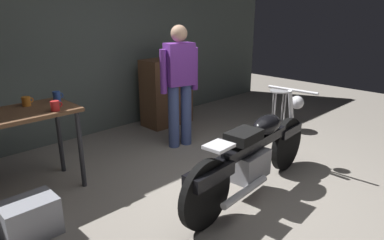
{
  "coord_description": "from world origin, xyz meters",
  "views": [
    {
      "loc": [
        -2.54,
        -1.94,
        1.85
      ],
      "look_at": [
        0.04,
        0.7,
        0.65
      ],
      "focal_mm": 31.74,
      "sensor_mm": 36.0,
      "label": 1
    }
  ],
  "objects": [
    {
      "name": "shop_stool",
      "position": [
        2.13,
        0.83,
        0.5
      ],
      "size": [
        0.32,
        0.32,
        0.64
      ],
      "color": "#B2B2B7",
      "rests_on": "ground_plane"
    },
    {
      "name": "storage_bin",
      "position": [
        -1.79,
        0.79,
        0.17
      ],
      "size": [
        0.44,
        0.32,
        0.34
      ],
      "primitive_type": "cube",
      "color": "gray",
      "rests_on": "ground_plane"
    },
    {
      "name": "person_standing",
      "position": [
        0.51,
        1.42,
        0.93
      ],
      "size": [
        0.56,
        0.3,
        1.67
      ],
      "rotation": [
        0.0,
        0.0,
        2.91
      ],
      "color": "#43538C",
      "rests_on": "ground_plane"
    },
    {
      "name": "wooden_dresser",
      "position": [
        1.02,
        2.3,
        0.55
      ],
      "size": [
        0.8,
        0.47,
        1.1
      ],
      "color": "brown",
      "rests_on": "ground_plane"
    },
    {
      "name": "ground_plane",
      "position": [
        0.0,
        0.0,
        0.0
      ],
      "size": [
        12.0,
        12.0,
        0.0
      ],
      "primitive_type": "plane",
      "color": "gray"
    },
    {
      "name": "back_wall",
      "position": [
        0.0,
        2.8,
        1.55
      ],
      "size": [
        8.0,
        0.12,
        3.1
      ],
      "primitive_type": "cube",
      "color": "#56605B",
      "rests_on": "ground_plane"
    },
    {
      "name": "motorcycle",
      "position": [
        0.16,
        -0.1,
        0.45
      ],
      "size": [
        2.19,
        0.6,
        1.0
      ],
      "rotation": [
        0.0,
        0.0,
        0.08
      ],
      "color": "black",
      "rests_on": "ground_plane"
    },
    {
      "name": "mug_red_diner",
      "position": [
        -1.25,
        1.3,
        0.95
      ],
      "size": [
        0.12,
        0.08,
        0.1
      ],
      "color": "red",
      "rests_on": "workbench"
    },
    {
      "name": "mug_orange_travel",
      "position": [
        -1.39,
        1.69,
        0.95
      ],
      "size": [
        0.12,
        0.09,
        0.1
      ],
      "color": "orange",
      "rests_on": "workbench"
    },
    {
      "name": "workbench",
      "position": [
        -1.64,
        1.54,
        0.79
      ],
      "size": [
        1.3,
        0.64,
        0.9
      ],
      "color": "brown",
      "rests_on": "ground_plane"
    },
    {
      "name": "mug_blue_enamel",
      "position": [
        -1.09,
        1.64,
        0.96
      ],
      "size": [
        0.11,
        0.08,
        0.11
      ],
      "color": "#2D51AD",
      "rests_on": "workbench"
    }
  ]
}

